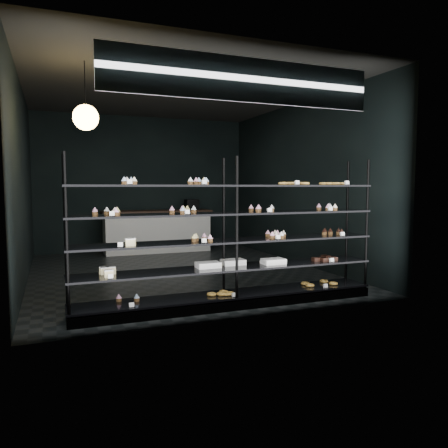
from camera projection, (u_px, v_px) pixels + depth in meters
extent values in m
cube|color=black|center=(178.00, 271.00, 7.91)|extent=(5.00, 6.00, 0.01)
cube|color=black|center=(176.00, 92.00, 7.63)|extent=(5.00, 6.00, 0.01)
cube|color=black|center=(144.00, 184.00, 10.55)|extent=(5.00, 0.01, 3.20)
cube|color=black|center=(247.00, 181.00, 4.99)|extent=(5.00, 0.01, 3.20)
cube|color=black|center=(23.00, 183.00, 6.86)|extent=(0.01, 6.00, 3.20)
cube|color=black|center=(299.00, 183.00, 8.68)|extent=(0.01, 6.00, 3.20)
cube|color=black|center=(230.00, 301.00, 5.64)|extent=(4.00, 0.50, 0.12)
cylinder|color=black|center=(67.00, 239.00, 4.64)|extent=(0.04, 0.04, 1.85)
cylinder|color=black|center=(65.00, 235.00, 5.04)|extent=(0.04, 0.04, 1.85)
cylinder|color=black|center=(237.00, 232.00, 5.36)|extent=(0.04, 0.04, 1.85)
cylinder|color=black|center=(224.00, 229.00, 5.76)|extent=(0.04, 0.04, 1.85)
cylinder|color=black|center=(367.00, 226.00, 6.08)|extent=(0.04, 0.04, 1.85)
cylinder|color=black|center=(347.00, 224.00, 6.48)|extent=(0.04, 0.04, 1.85)
cube|color=black|center=(230.00, 294.00, 5.63)|extent=(4.00, 0.50, 0.03)
cube|color=black|center=(230.00, 268.00, 5.60)|extent=(4.00, 0.50, 0.02)
cube|color=black|center=(230.00, 241.00, 5.57)|extent=(4.00, 0.50, 0.02)
cube|color=black|center=(230.00, 213.00, 5.54)|extent=(4.00, 0.50, 0.02)
cube|color=black|center=(230.00, 186.00, 5.51)|extent=(4.00, 0.50, 0.02)
cube|color=white|center=(133.00, 182.00, 4.88)|extent=(0.06, 0.04, 0.06)
cube|color=white|center=(206.00, 183.00, 5.20)|extent=(0.06, 0.04, 0.06)
cube|color=white|center=(299.00, 183.00, 5.67)|extent=(0.05, 0.04, 0.06)
cube|color=white|center=(344.00, 183.00, 5.93)|extent=(0.06, 0.04, 0.06)
cube|color=white|center=(111.00, 214.00, 4.82)|extent=(0.06, 0.04, 0.06)
cube|color=white|center=(188.00, 212.00, 5.15)|extent=(0.05, 0.04, 0.06)
cube|color=white|center=(266.00, 210.00, 5.53)|extent=(0.06, 0.04, 0.06)
cube|color=white|center=(328.00, 209.00, 5.86)|extent=(0.06, 0.04, 0.06)
cube|color=white|center=(118.00, 245.00, 4.88)|extent=(0.06, 0.04, 0.06)
cube|color=white|center=(206.00, 241.00, 5.26)|extent=(0.06, 0.04, 0.06)
cube|color=white|center=(281.00, 237.00, 5.63)|extent=(0.05, 0.04, 0.06)
cube|color=white|center=(339.00, 234.00, 5.97)|extent=(0.06, 0.04, 0.06)
cube|color=white|center=(111.00, 276.00, 4.88)|extent=(0.06, 0.04, 0.06)
cube|color=white|center=(330.00, 260.00, 5.94)|extent=(0.06, 0.04, 0.06)
cube|color=white|center=(133.00, 305.00, 5.00)|extent=(0.06, 0.04, 0.06)
cube|color=white|center=(234.00, 295.00, 5.45)|extent=(0.05, 0.04, 0.06)
cube|color=white|center=(325.00, 286.00, 5.95)|extent=(0.06, 0.04, 0.06)
cube|color=#0D1A41|center=(244.00, 80.00, 4.97)|extent=(3.20, 0.04, 0.45)
cube|color=white|center=(245.00, 80.00, 4.95)|extent=(3.30, 0.02, 0.50)
cylinder|color=black|center=(85.00, 83.00, 5.72)|extent=(0.01, 0.01, 0.56)
sphere|color=#FFC059|center=(86.00, 117.00, 5.76)|extent=(0.34, 0.34, 0.34)
cube|color=beige|center=(157.00, 232.00, 10.26)|extent=(2.43, 0.60, 0.92)
cube|color=black|center=(157.00, 212.00, 10.22)|extent=(2.53, 0.65, 0.06)
cube|color=black|center=(192.00, 205.00, 10.51)|extent=(0.30, 0.30, 0.25)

